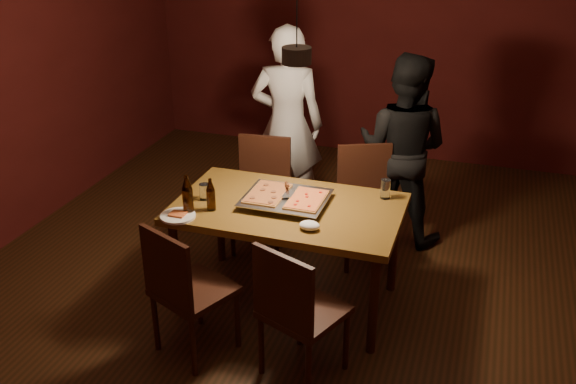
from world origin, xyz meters
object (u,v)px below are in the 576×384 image
(diner_dark, at_px, (403,149))
(chair_near_left, at_px, (182,282))
(beer_bottle_b, at_px, (211,195))
(plate_slice, at_px, (178,216))
(dining_table, at_px, (288,216))
(chair_far_right, at_px, (366,193))
(pendant_lamp, at_px, (297,54))
(pizza_tray, at_px, (286,200))
(beer_bottle_a, at_px, (188,194))
(diner_white, at_px, (287,125))
(chair_far_left, at_px, (262,183))
(chair_near_right, at_px, (295,303))

(diner_dark, bearing_deg, chair_near_left, 73.18)
(beer_bottle_b, xyz_separation_m, plate_slice, (-0.16, -0.16, -0.10))
(dining_table, distance_m, chair_far_right, 0.90)
(chair_far_right, bearing_deg, pendant_lamp, 44.17)
(plate_slice, height_order, pendant_lamp, pendant_lamp)
(dining_table, bearing_deg, pizza_tray, 133.00)
(beer_bottle_a, bearing_deg, beer_bottle_b, 36.15)
(dining_table, height_order, plate_slice, plate_slice)
(chair_far_right, height_order, diner_white, diner_white)
(diner_white, bearing_deg, chair_near_left, 81.70)
(plate_slice, relative_size, diner_dark, 0.15)
(pizza_tray, xyz_separation_m, plate_slice, (-0.59, -0.40, -0.01))
(diner_dark, bearing_deg, beer_bottle_a, 62.61)
(chair_far_left, height_order, pizza_tray, chair_far_left)
(beer_bottle_b, distance_m, diner_white, 1.50)
(beer_bottle_b, height_order, diner_dark, diner_dark)
(dining_table, relative_size, chair_near_right, 2.74)
(pizza_tray, relative_size, beer_bottle_a, 2.07)
(chair_far_right, distance_m, plate_slice, 1.56)
(beer_bottle_b, bearing_deg, diner_white, 88.95)
(dining_table, height_order, chair_near_left, chair_near_left)
(chair_near_right, distance_m, plate_slice, 1.01)
(chair_near_left, height_order, beer_bottle_a, beer_bottle_a)
(dining_table, relative_size, diner_dark, 0.97)
(dining_table, height_order, beer_bottle_a, beer_bottle_a)
(beer_bottle_a, distance_m, pendant_lamp, 1.13)
(chair_far_left, height_order, diner_dark, diner_dark)
(chair_far_left, distance_m, pizza_tray, 0.87)
(chair_far_left, relative_size, beer_bottle_a, 1.83)
(pizza_tray, bearing_deg, diner_dark, 65.57)
(chair_near_left, bearing_deg, plate_slice, 142.11)
(dining_table, distance_m, diner_dark, 1.34)
(dining_table, xyz_separation_m, chair_far_left, (-0.46, 0.74, -0.14))
(dining_table, distance_m, plate_slice, 0.73)
(pizza_tray, bearing_deg, pendant_lamp, -2.65)
(chair_near_right, relative_size, beer_bottle_a, 2.07)
(chair_far_left, relative_size, pendant_lamp, 0.44)
(beer_bottle_a, xyz_separation_m, diner_white, (0.15, 1.59, -0.04))
(chair_near_left, xyz_separation_m, pizza_tray, (0.39, 0.78, 0.24))
(chair_near_right, bearing_deg, beer_bottle_a, 174.87)
(pendant_lamp, bearing_deg, beer_bottle_a, -152.75)
(chair_near_right, height_order, diner_dark, diner_dark)
(chair_near_left, bearing_deg, beer_bottle_b, 118.23)
(chair_near_right, bearing_deg, plate_slice, 179.80)
(chair_near_right, bearing_deg, pendant_lamp, 129.67)
(beer_bottle_a, distance_m, diner_dark, 1.90)
(chair_far_left, height_order, diner_white, diner_white)
(chair_far_left, relative_size, pizza_tray, 0.88)
(beer_bottle_b, height_order, plate_slice, beer_bottle_b)
(beer_bottle_a, bearing_deg, pendant_lamp, 27.25)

